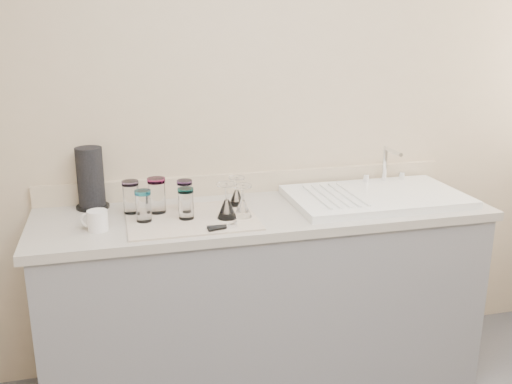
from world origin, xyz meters
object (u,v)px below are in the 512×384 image
object	(u,v)px
can_opener	(223,227)
paper_towel_roll	(91,179)
sink_unit	(376,196)
goblet_front_right	(243,206)
white_mug	(97,220)
tumbler_cyan	(157,195)
tumbler_magenta	(143,206)
goblet_front_left	(227,206)
goblet_back_right	(237,196)
tumbler_teal	(131,197)
tumbler_purple	(185,195)
tumbler_lavender	(186,203)

from	to	relation	value
can_opener	paper_towel_roll	size ratio (longest dim) A/B	0.45
paper_towel_roll	sink_unit	bearing A→B (deg)	-9.25
sink_unit	goblet_front_right	xyz separation A→B (m)	(-0.68, -0.10, 0.04)
white_mug	sink_unit	bearing A→B (deg)	4.42
tumbler_cyan	tumbler_magenta	size ratio (longest dim) A/B	1.16
goblet_front_left	can_opener	distance (m)	0.14
tumbler_cyan	goblet_back_right	bearing A→B (deg)	2.85
tumbler_teal	can_opener	world-z (taller)	tumbler_teal
goblet_front_right	tumbler_purple	bearing A→B (deg)	146.12
can_opener	tumbler_teal	bearing A→B (deg)	139.15
white_mug	tumbler_magenta	bearing A→B (deg)	13.20
tumbler_purple	goblet_front_right	size ratio (longest dim) A/B	0.97
tumbler_lavender	tumbler_cyan	bearing A→B (deg)	134.66
sink_unit	can_opener	bearing A→B (deg)	-163.82
sink_unit	can_opener	world-z (taller)	sink_unit
tumbler_purple	can_opener	distance (m)	0.31
goblet_back_right	can_opener	bearing A→B (deg)	-112.84
can_opener	paper_towel_roll	distance (m)	0.69
tumbler_cyan	tumbler_lavender	xyz separation A→B (m)	(0.11, -0.11, -0.01)
tumbler_magenta	tumbler_purple	bearing A→B (deg)	29.64
tumbler_cyan	tumbler_purple	xyz separation A→B (m)	(0.12, 0.00, -0.01)
goblet_back_right	paper_towel_roll	bearing A→B (deg)	167.14
tumbler_teal	paper_towel_roll	distance (m)	0.23
tumbler_magenta	can_opener	size ratio (longest dim) A/B	1.07
sink_unit	tumbler_purple	xyz separation A→B (m)	(-0.91, 0.05, 0.06)
goblet_back_right	tumbler_magenta	bearing A→B (deg)	-164.19
sink_unit	tumbler_lavender	size ratio (longest dim) A/B	6.07
goblet_front_right	tumbler_teal	bearing A→B (deg)	159.58
sink_unit	goblet_back_right	world-z (taller)	sink_unit
goblet_front_right	goblet_back_right	bearing A→B (deg)	86.31
sink_unit	tumbler_cyan	size ratio (longest dim) A/B	5.23
paper_towel_roll	tumbler_purple	bearing A→B (deg)	-21.64
white_mug	paper_towel_roll	world-z (taller)	paper_towel_roll
tumbler_purple	tumbler_lavender	distance (m)	0.12
tumbler_magenta	paper_towel_roll	world-z (taller)	paper_towel_roll
tumbler_cyan	goblet_back_right	xyz separation A→B (m)	(0.36, 0.02, -0.03)
goblet_back_right	goblet_front_left	distance (m)	0.19
tumbler_cyan	can_opener	distance (m)	0.37
tumbler_lavender	paper_towel_roll	distance (m)	0.49
tumbler_purple	paper_towel_roll	world-z (taller)	paper_towel_roll
goblet_back_right	can_opener	distance (m)	0.32
white_mug	tumbler_lavender	bearing A→B (deg)	5.22
sink_unit	goblet_front_right	size ratio (longest dim) A/B	5.76
goblet_back_right	goblet_front_right	size ratio (longest dim) A/B	0.93
tumbler_magenta	white_mug	xyz separation A→B (m)	(-0.19, -0.04, -0.03)
goblet_front_left	paper_towel_roll	size ratio (longest dim) A/B	0.55
can_opener	white_mug	xyz separation A→B (m)	(-0.49, 0.13, 0.03)
sink_unit	goblet_front_right	distance (m)	0.69
tumbler_teal	sink_unit	bearing A→B (deg)	-3.62
tumbler_purple	white_mug	size ratio (longest dim) A/B	1.10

